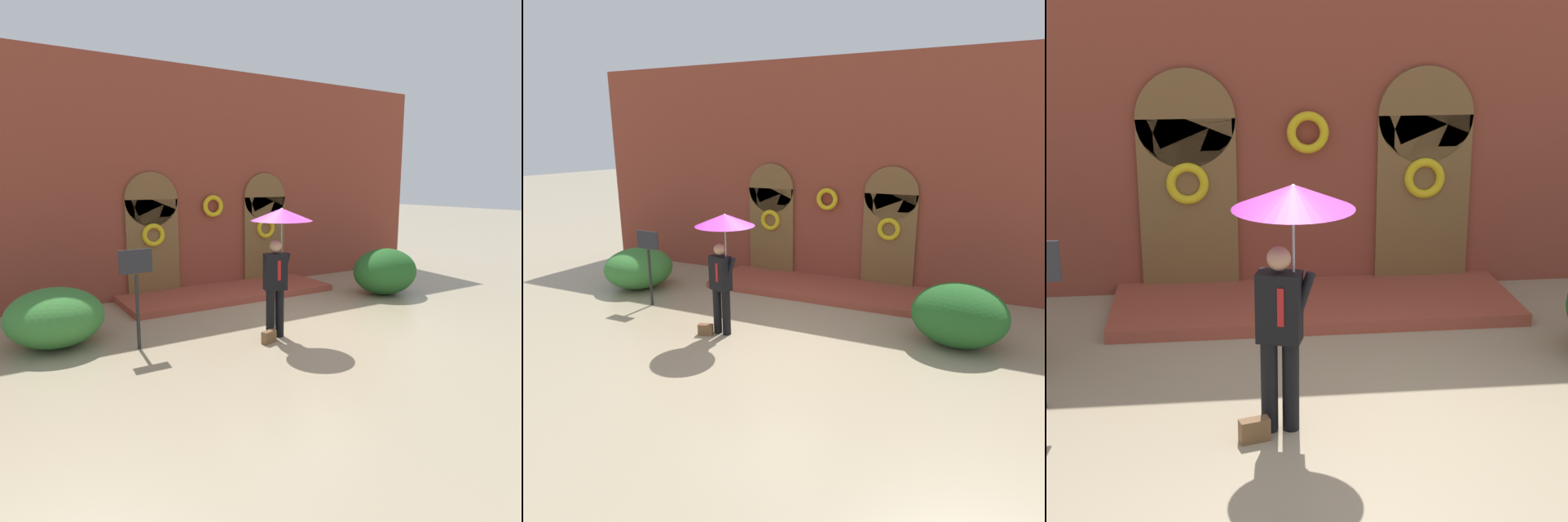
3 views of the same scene
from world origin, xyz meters
The scene contains 7 objects.
ground_plane centered at (0.00, 0.00, 0.00)m, with size 80.00×80.00×0.00m, color tan.
building_facade centered at (0.00, 4.15, 2.68)m, with size 14.00×2.30×5.60m.
person_with_umbrella centered at (-0.62, -0.15, 1.91)m, with size 1.10×1.10×2.36m.
handbag centered at (-0.97, -0.35, 0.11)m, with size 0.28×0.12×0.22m, color brown.
sign_post centered at (-3.03, 0.56, 1.16)m, with size 0.56×0.06×1.72m.
shrub_left centered at (-4.20, 1.52, 0.50)m, with size 1.64×1.73×1.01m, color #387A33.
shrub_right centered at (3.50, 1.18, 0.58)m, with size 1.71×1.39×1.16m, color #235B23.
Camera 1 is at (-5.24, -6.99, 2.84)m, focal length 32.00 mm.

